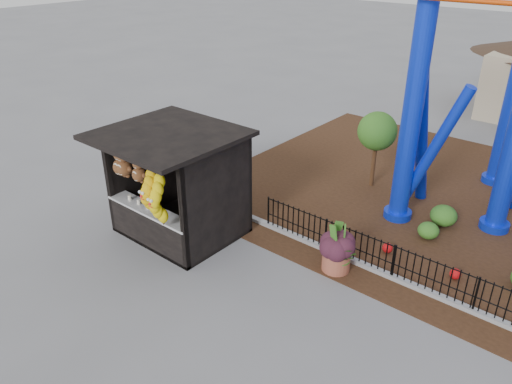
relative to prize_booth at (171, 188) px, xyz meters
The scene contains 8 objects.
ground 3.47m from the prize_booth, 16.85° to the right, with size 120.00×120.00×0.00m, color slate.
mulch_bed 10.07m from the prize_booth, 45.44° to the left, with size 18.00×12.00×0.02m, color #331E11.
curb 7.44m from the prize_booth, 16.69° to the left, with size 18.00×0.18×0.12m, color gray.
prize_booth is the anchor object (origin of this frame).
picket_fence 8.22m from the prize_booth, 14.88° to the left, with size 12.20×0.06×1.00m, color black, non-canonical shape.
terracotta_planter 4.89m from the prize_booth, 18.82° to the left, with size 0.73×0.73×0.63m, color #994C37.
planter_foliage 4.77m from the prize_booth, 18.82° to the left, with size 0.70×0.70×0.64m, color #341421.
potted_plant 4.99m from the prize_booth, 18.35° to the left, with size 0.81×0.70×0.90m, color #1F5519.
Camera 1 is at (6.75, -7.06, 7.67)m, focal length 35.00 mm.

